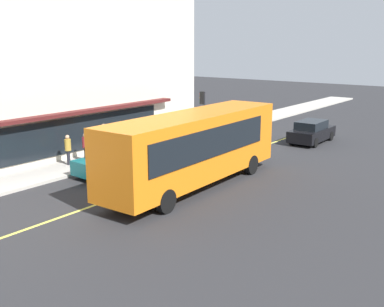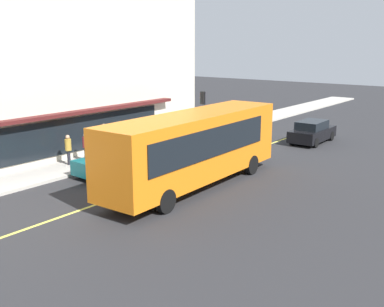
{
  "view_description": "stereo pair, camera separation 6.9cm",
  "coord_description": "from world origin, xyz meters",
  "views": [
    {
      "loc": [
        -16.54,
        -14.52,
        6.67
      ],
      "look_at": [
        0.3,
        -1.61,
        1.6
      ],
      "focal_mm": 43.45,
      "sensor_mm": 36.0,
      "label": 1
    },
    {
      "loc": [
        -16.5,
        -14.58,
        6.67
      ],
      "look_at": [
        0.3,
        -1.61,
        1.6
      ],
      "focal_mm": 43.45,
      "sensor_mm": 36.0,
      "label": 2
    }
  ],
  "objects": [
    {
      "name": "pedestrian_at_corner",
      "position": [
        0.01,
        5.71,
        1.11
      ],
      "size": [
        0.34,
        0.34,
        1.61
      ],
      "color": "black",
      "rests_on": "sidewalk"
    },
    {
      "name": "ground",
      "position": [
        0.0,
        0.0,
        0.0
      ],
      "size": [
        120.0,
        120.0,
        0.0
      ],
      "primitive_type": "plane",
      "color": "#28282B"
    },
    {
      "name": "pedestrian_near_storefront",
      "position": [
        -1.11,
        5.82,
        1.15
      ],
      "size": [
        0.34,
        0.34,
        1.66
      ],
      "color": "black",
      "rests_on": "sidewalk"
    },
    {
      "name": "lane_centre_stripe",
      "position": [
        0.0,
        0.0,
        0.0
      ],
      "size": [
        36.0,
        0.16,
        0.01
      ],
      "primitive_type": "cube",
      "color": "#D8D14C",
      "rests_on": "ground"
    },
    {
      "name": "traffic_light",
      "position": [
        9.85,
        4.72,
        2.53
      ],
      "size": [
        0.3,
        0.52,
        3.2
      ],
      "color": "#2D2D33",
      "rests_on": "sidewalk"
    },
    {
      "name": "pedestrian_by_curb",
      "position": [
        2.15,
        6.54,
        1.21
      ],
      "size": [
        0.34,
        0.34,
        1.76
      ],
      "color": "black",
      "rests_on": "sidewalk"
    },
    {
      "name": "car_black",
      "position": [
        13.22,
        -2.03,
        0.74
      ],
      "size": [
        4.33,
        1.92,
        1.52
      ],
      "color": "black",
      "rests_on": "ground"
    },
    {
      "name": "car_teal",
      "position": [
        -0.44,
        2.91,
        0.74
      ],
      "size": [
        4.37,
        2.0,
        1.52
      ],
      "color": "#14666B",
      "rests_on": "ground"
    },
    {
      "name": "sidewalk",
      "position": [
        0.0,
        5.58,
        0.07
      ],
      "size": [
        80.0,
        2.75,
        0.15
      ],
      "primitive_type": "cube",
      "color": "#B2ADA3",
      "rests_on": "ground"
    },
    {
      "name": "bus",
      "position": [
        0.34,
        -1.74,
        1.99
      ],
      "size": [
        11.19,
        2.84,
        3.5
      ],
      "color": "orange",
      "rests_on": "ground"
    },
    {
      "name": "storefront_building",
      "position": [
        0.09,
        12.29,
        5.89
      ],
      "size": [
        23.27,
        11.27,
        11.8
      ],
      "color": "beige",
      "rests_on": "ground"
    }
  ]
}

